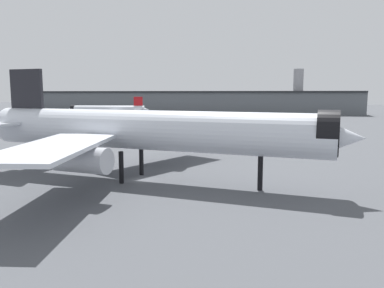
{
  "coord_description": "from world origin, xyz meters",
  "views": [
    {
      "loc": [
        22.83,
        -60.06,
        14.74
      ],
      "look_at": [
        8.73,
        -1.04,
        6.57
      ],
      "focal_mm": 35.85,
      "sensor_mm": 36.0,
      "label": 1
    }
  ],
  "objects": [
    {
      "name": "terminal_building",
      "position": [
        -52.88,
        214.8,
        8.09
      ],
      "size": [
        258.15,
        26.79,
        30.59
      ],
      "rotation": [
        0.0,
        0.0,
        -0.03
      ],
      "color": "slate",
      "rests_on": "ground"
    },
    {
      "name": "airliner_far_taxiway",
      "position": [
        -69.66,
        131.65,
        5.51
      ],
      "size": [
        45.15,
        40.74,
        12.5
      ],
      "rotation": [
        0.0,
        0.0,
        3.31
      ],
      "color": "silver",
      "rests_on": "ground"
    },
    {
      "name": "service_truck_front",
      "position": [
        5.58,
        40.84,
        1.59
      ],
      "size": [
        5.65,
        2.92,
        3.0
      ],
      "rotation": [
        0.0,
        0.0,
        3.07
      ],
      "color": "black",
      "rests_on": "ground"
    },
    {
      "name": "airliner_near_gate",
      "position": [
        0.33,
        0.02,
        8.4
      ],
      "size": [
        67.82,
        61.42,
        19.06
      ],
      "rotation": [
        0.0,
        0.0,
        -0.13
      ],
      "color": "silver",
      "rests_on": "ground"
    },
    {
      "name": "ground",
      "position": [
        0.0,
        0.0,
        0.0
      ],
      "size": [
        900.0,
        900.0,
        0.0
      ],
      "primitive_type": "plane",
      "color": "#4C4F54"
    }
  ]
}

